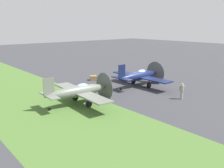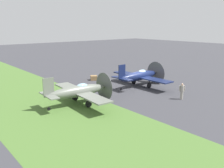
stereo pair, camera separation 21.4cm
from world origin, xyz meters
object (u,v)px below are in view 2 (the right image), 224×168
ground_crew_chief (182,91)px  supply_crate (94,78)px  airplane_wingman (78,91)px  airplane_lead (140,76)px

ground_crew_chief → supply_crate: (-13.48, -1.74, -0.59)m
airplane_wingman → supply_crate: (-7.90, 7.51, -1.02)m
ground_crew_chief → supply_crate: 13.60m
airplane_wingman → supply_crate: size_ratio=9.98×
airplane_lead → supply_crate: bearing=-159.9°
supply_crate → ground_crew_chief: bearing=7.4°
airplane_wingman → ground_crew_chief: 10.81m
airplane_lead → supply_crate: (-6.67, -2.43, -1.04)m
airplane_wingman → airplane_lead: bearing=100.7°
airplane_wingman → ground_crew_chief: bearing=62.5°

